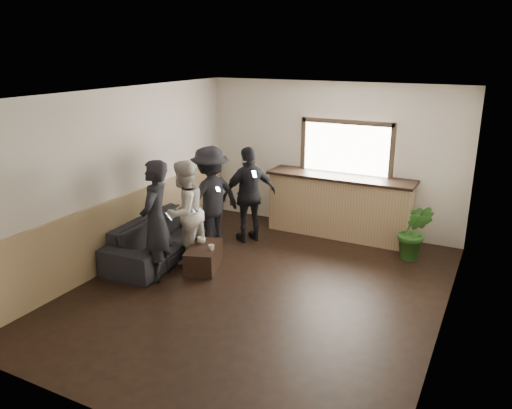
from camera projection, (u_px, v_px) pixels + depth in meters
The scene contains 12 objects.
ground at pixel (260, 289), 7.29m from camera, with size 5.00×6.00×0.01m, color black.
room_shell at pixel (214, 187), 7.17m from camera, with size 5.01×6.01×2.80m.
bar_counter at pixel (339, 202), 9.25m from camera, with size 2.70×0.68×2.13m.
sofa at pixel (162, 238), 8.36m from camera, with size 2.28×0.89×0.66m, color black.
coffee_table at pixel (204, 257), 7.97m from camera, with size 0.45×0.82×0.36m, color black.
cup_a at pixel (201, 240), 8.03m from camera, with size 0.13×0.13×0.11m, color silver.
cup_b at pixel (211, 247), 7.76m from camera, with size 0.09×0.09×0.09m, color silver.
potted_plant at pixel (414, 232), 8.17m from camera, with size 0.54×0.43×0.98m, color #2D6623.
person_a at pixel (156, 221), 7.40m from camera, with size 0.63×0.78×1.84m.
person_b at pixel (184, 212), 8.04m from camera, with size 0.72×0.88×1.69m.
person_c at pixel (211, 198), 8.63m from camera, with size 1.06×1.33×1.79m.
person_d at pixel (249, 195), 8.91m from camera, with size 0.96×1.06×1.73m.
Camera 1 is at (2.96, -5.87, 3.38)m, focal length 35.00 mm.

